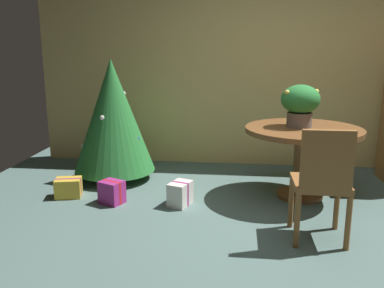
% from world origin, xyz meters
% --- Properties ---
extents(ground_plane, '(6.60, 6.60, 0.00)m').
position_xyz_m(ground_plane, '(0.00, 0.00, 0.00)').
color(ground_plane, '#4C6660').
extents(back_wall_panel, '(6.00, 0.10, 2.60)m').
position_xyz_m(back_wall_panel, '(0.00, 2.20, 1.30)').
color(back_wall_panel, tan).
rests_on(back_wall_panel, ground_plane).
extents(round_dining_table, '(1.16, 1.16, 0.72)m').
position_xyz_m(round_dining_table, '(0.24, 0.97, 0.57)').
color(round_dining_table, brown).
rests_on(round_dining_table, ground_plane).
extents(flower_vase, '(0.38, 0.38, 0.42)m').
position_xyz_m(flower_vase, '(0.20, 1.01, 0.97)').
color(flower_vase, '#665B51').
rests_on(flower_vase, round_dining_table).
extents(wooden_chair_near, '(0.42, 0.42, 0.92)m').
position_xyz_m(wooden_chair_near, '(0.24, -0.05, 0.52)').
color(wooden_chair_near, brown).
rests_on(wooden_chair_near, ground_plane).
extents(holiday_tree, '(0.92, 0.92, 1.38)m').
position_xyz_m(holiday_tree, '(-1.82, 1.34, 0.74)').
color(holiday_tree, brown).
rests_on(holiday_tree, ground_plane).
extents(gift_box_cream, '(0.24, 0.29, 0.23)m').
position_xyz_m(gift_box_cream, '(-0.95, 0.60, 0.12)').
color(gift_box_cream, silver).
rests_on(gift_box_cream, ground_plane).
extents(gift_box_gold, '(0.29, 0.25, 0.19)m').
position_xyz_m(gift_box_gold, '(-2.13, 0.70, 0.10)').
color(gift_box_gold, gold).
rests_on(gift_box_gold, ground_plane).
extents(gift_box_purple, '(0.27, 0.25, 0.23)m').
position_xyz_m(gift_box_purple, '(-1.63, 0.58, 0.11)').
color(gift_box_purple, '#9E287A').
rests_on(gift_box_purple, ground_plane).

